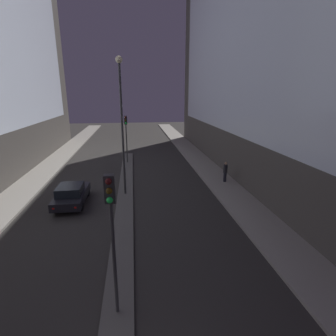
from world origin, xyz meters
The scene contains 7 objects.
building_right centered at (12.48, 20.51, 11.96)m, with size 6.01×41.03×23.92m.
median_strip centered at (0.00, 15.22, 0.06)m, with size 1.16×28.43×0.12m.
traffic_light_near centered at (0.00, 4.05, 3.83)m, with size 0.32×0.42×5.09m.
traffic_light_mid centered at (0.00, 24.90, 3.83)m, with size 0.32×0.42×5.09m.
street_lamp centered at (0.00, 15.49, 6.35)m, with size 0.48×0.48×9.84m.
car_left_lane centered at (-3.69, 14.21, 0.74)m, with size 1.90×4.32×1.47m.
pedestrian_on_right_sidewalk centered at (8.49, 17.06, 1.08)m, with size 0.35×0.35×1.74m.
Camera 1 is at (0.79, -3.62, 7.60)m, focal length 28.00 mm.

